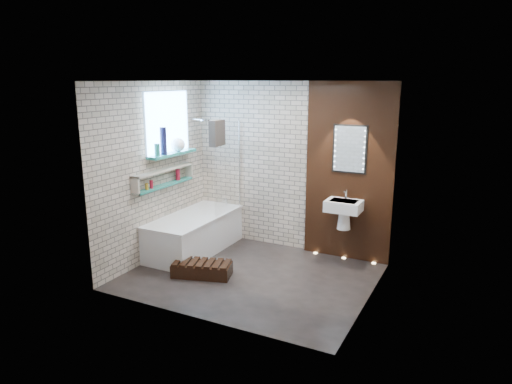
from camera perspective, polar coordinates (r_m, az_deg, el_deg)
The scene contains 15 objects.
ground at distance 6.47m, azimuth -0.61°, elevation -10.23°, with size 3.20×3.20×0.00m, color black.
room_shell at distance 6.06m, azimuth -0.64°, elevation 1.08°, with size 3.24×3.20×2.60m.
walnut_panel at distance 6.88m, azimuth 11.35°, elevation 2.34°, with size 1.30×0.06×2.60m, color black.
clerestory_window at distance 7.10m, azimuth -10.73°, elevation 7.61°, with size 0.18×1.00×0.94m.
display_niche at distance 7.02m, azimuth -11.21°, elevation 1.73°, with size 0.14×1.30×0.26m.
bathtub at distance 7.32m, azimuth -7.54°, elevation -5.02°, with size 0.79×1.74×0.70m.
bath_screen at distance 7.24m, azimuth -3.50°, elevation 2.97°, with size 0.01×0.78×1.40m, color white.
towel at distance 6.91m, azimuth -4.79°, elevation 7.22°, with size 0.11×0.29×0.38m, color #2A2321.
shower_head at distance 7.42m, azimuth -6.24°, elevation 8.79°, with size 0.18×0.18×0.02m, color silver.
washbasin at distance 6.82m, azimuth 10.70°, elevation -2.16°, with size 0.50×0.36×0.58m.
led_mirror at distance 6.79m, azimuth 11.40°, elevation 5.18°, with size 0.50×0.02×0.70m.
walnut_step at distance 6.48m, azimuth -6.63°, elevation -9.44°, with size 0.79×0.35×0.18m, color black.
niche_bottles at distance 7.09m, azimuth -10.83°, elevation 1.63°, with size 0.07×0.79×0.17m.
sill_vases at distance 7.08m, azimuth -10.20°, elevation 5.80°, with size 0.20×0.65×0.40m.
floor_uplights at distance 7.18m, azimuth 10.71°, elevation -7.94°, with size 0.96×0.06×0.01m.
Camera 1 is at (2.74, -5.25, 2.62)m, focal length 32.63 mm.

